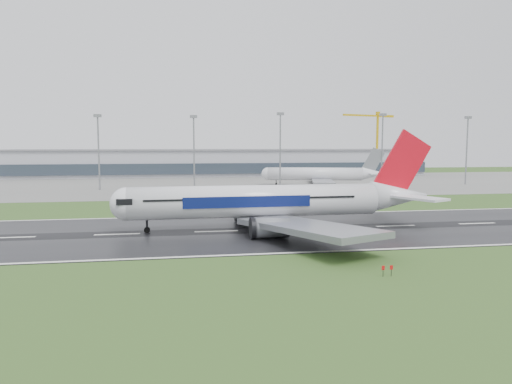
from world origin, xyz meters
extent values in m
plane|color=#2C4C1C|center=(0.00, 0.00, 0.00)|extent=(520.00, 520.00, 0.00)
cube|color=black|center=(0.00, 0.00, 0.05)|extent=(400.00, 45.00, 0.10)
cube|color=slate|center=(0.00, 125.00, 0.04)|extent=(400.00, 130.00, 0.08)
cube|color=#989AA3|center=(0.00, 185.00, 7.50)|extent=(240.00, 36.00, 15.00)
cylinder|color=gray|center=(-58.87, 100.00, 14.59)|extent=(0.64, 0.64, 29.18)
cylinder|color=gray|center=(-20.88, 100.00, 14.62)|extent=(0.64, 0.64, 29.23)
cylinder|color=gray|center=(15.71, 100.00, 15.37)|extent=(0.64, 0.64, 30.74)
cylinder|color=gray|center=(61.98, 100.00, 15.43)|extent=(0.64, 0.64, 30.85)
cylinder|color=gray|center=(103.22, 100.00, 15.02)|extent=(0.64, 0.64, 30.04)
camera|label=1|loc=(-27.79, -96.64, 17.94)|focal=32.92mm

